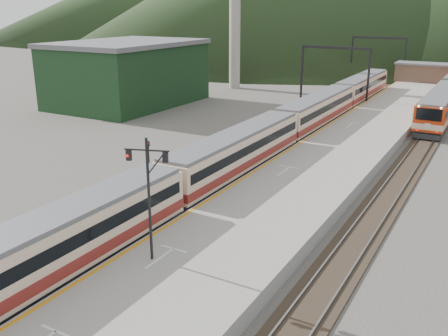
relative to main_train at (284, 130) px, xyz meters
The scene contains 15 objects.
ground 31.03m from the main_train, 90.00° to the right, with size 400.00×400.00×0.00m, color #47423D.
track_main 9.22m from the main_train, 90.00° to the left, with size 2.60×200.00×0.23m.
track_far 10.49m from the main_train, 118.97° to the left, with size 2.60×200.00×0.23m.
track_second 14.74m from the main_train, 38.15° to the left, with size 2.60×200.00×0.23m.
platform 9.10m from the main_train, 51.47° to the left, with size 8.00×100.00×1.00m, color gray.
gantry_near 24.48m from the main_train, 96.76° to the left, with size 9.55×0.25×8.00m.
gantry_far 49.25m from the main_train, 93.33° to the left, with size 9.55×0.25×8.00m.
warehouse 30.19m from the main_train, 158.50° to the left, with size 14.50×20.50×8.60m.
station_shed 47.37m from the main_train, 83.21° to the left, with size 9.40×4.40×3.10m.
main_train is the anchor object (origin of this frame).
signal_mast 25.61m from the main_train, 82.12° to the right, with size 2.11×0.82×6.28m.
short_signal_a 24.44m from the main_train, 96.46° to the right, with size 0.25×0.21×2.27m.
short_signal_b 3.61m from the main_train, 127.60° to the right, with size 0.26×0.23×2.27m.
short_signal_c 13.29m from the main_train, 126.13° to the right, with size 0.25×0.21×2.27m.
worker 22.01m from the main_train, 98.25° to the right, with size 0.61×0.40×1.67m, color #212630.
Camera 1 is at (17.66, -12.00, 13.11)m, focal length 40.00 mm.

